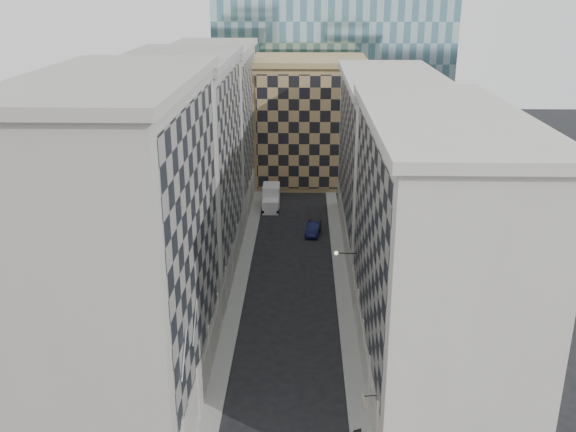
# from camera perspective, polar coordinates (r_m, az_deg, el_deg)

# --- Properties ---
(sidewalk_west) EXTENTS (1.50, 100.00, 0.15)m
(sidewalk_west) POSITION_cam_1_polar(r_m,az_deg,el_deg) (66.15, -4.32, -6.06)
(sidewalk_west) COLOR gray
(sidewalk_west) RESTS_ON ground
(sidewalk_east) EXTENTS (1.50, 100.00, 0.15)m
(sidewalk_east) POSITION_cam_1_polar(r_m,az_deg,el_deg) (65.97, 4.85, -6.15)
(sidewalk_east) COLOR gray
(sidewalk_east) RESTS_ON ground
(bldg_left_a) EXTENTS (10.80, 22.80, 23.70)m
(bldg_left_a) POSITION_cam_1_polar(r_m,az_deg,el_deg) (45.30, -14.15, -2.97)
(bldg_left_a) COLOR #A09A90
(bldg_left_a) RESTS_ON ground
(bldg_left_b) EXTENTS (10.80, 22.80, 22.70)m
(bldg_left_b) POSITION_cam_1_polar(r_m,az_deg,el_deg) (65.73, -9.23, 4.07)
(bldg_left_b) COLOR gray
(bldg_left_b) RESTS_ON ground
(bldg_left_c) EXTENTS (10.80, 22.80, 21.70)m
(bldg_left_c) POSITION_cam_1_polar(r_m,az_deg,el_deg) (86.94, -6.64, 7.72)
(bldg_left_c) COLOR #A09A90
(bldg_left_c) RESTS_ON ground
(bldg_right_a) EXTENTS (10.80, 26.80, 20.70)m
(bldg_right_a) POSITION_cam_1_polar(r_m,az_deg,el_deg) (48.91, 12.77, -3.03)
(bldg_right_a) COLOR beige
(bldg_right_a) RESTS_ON ground
(bldg_right_b) EXTENTS (10.80, 28.80, 19.70)m
(bldg_right_b) POSITION_cam_1_polar(r_m,az_deg,el_deg) (74.33, 8.91, 4.75)
(bldg_right_b) COLOR beige
(bldg_right_b) RESTS_ON ground
(tan_block) EXTENTS (16.80, 14.80, 18.80)m
(tan_block) POSITION_cam_1_polar(r_m,az_deg,el_deg) (99.01, 1.89, 8.51)
(tan_block) COLOR #A18155
(tan_block) RESTS_ON ground
(flagpoles_left) EXTENTS (0.10, 6.33, 2.33)m
(flagpoles_left) POSITION_cam_1_polar(r_m,az_deg,el_deg) (41.55, -8.74, -10.66)
(flagpoles_left) COLOR gray
(flagpoles_left) RESTS_ON ground
(bracket_lamp) EXTENTS (1.98, 0.36, 0.36)m
(bracket_lamp) POSITION_cam_1_polar(r_m,az_deg,el_deg) (57.92, 4.48, -3.31)
(bracket_lamp) COLOR black
(bracket_lamp) RESTS_ON ground
(box_truck) EXTENTS (2.35, 5.64, 3.08)m
(box_truck) POSITION_cam_1_polar(r_m,az_deg,el_deg) (87.85, -1.51, 1.56)
(box_truck) COLOR silver
(box_truck) RESTS_ON ground
(dark_car) EXTENTS (2.13, 4.57, 1.45)m
(dark_car) POSITION_cam_1_polar(r_m,az_deg,el_deg) (78.78, 2.26, -1.13)
(dark_car) COLOR #0F1338
(dark_car) RESTS_ON ground
(shop_sign) EXTENTS (0.99, 0.74, 0.82)m
(shop_sign) POSITION_cam_1_polar(r_m,az_deg,el_deg) (43.02, 6.73, -16.00)
(shop_sign) COLOR black
(shop_sign) RESTS_ON ground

